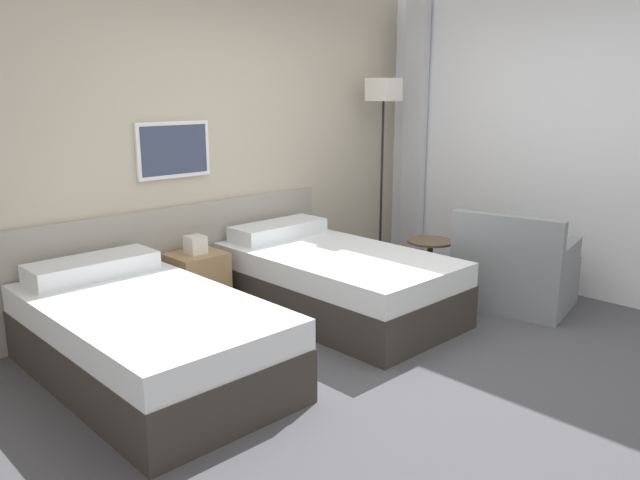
% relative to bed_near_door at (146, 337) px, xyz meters
% --- Properties ---
extents(ground_plane, '(16.00, 16.00, 0.00)m').
position_rel_bed_near_door_xyz_m(ground_plane, '(1.42, -0.97, -0.27)').
color(ground_plane, '#47474C').
extents(wall_headboard, '(10.00, 0.10, 2.70)m').
position_rel_bed_near_door_xyz_m(wall_headboard, '(1.39, 1.01, 1.03)').
color(wall_headboard, '#B7AD99').
rests_on(wall_headboard, ground_plane).
extents(wall_window, '(0.21, 4.45, 2.70)m').
position_rel_bed_near_door_xyz_m(wall_window, '(3.59, -1.14, 1.07)').
color(wall_window, white).
rests_on(wall_window, ground_plane).
extents(bed_near_door, '(1.08, 1.92, 0.64)m').
position_rel_bed_near_door_xyz_m(bed_near_door, '(0.00, 0.00, 0.00)').
color(bed_near_door, '#332D28').
rests_on(bed_near_door, ground_plane).
extents(bed_near_window, '(1.08, 1.92, 0.64)m').
position_rel_bed_near_door_xyz_m(bed_near_window, '(1.68, 0.00, 0.00)').
color(bed_near_window, '#332D28').
rests_on(bed_near_window, ground_plane).
extents(nightstand, '(0.42, 0.37, 0.66)m').
position_rel_bed_near_door_xyz_m(nightstand, '(0.84, 0.72, 0.00)').
color(nightstand, '#9E7A51').
rests_on(nightstand, ground_plane).
extents(floor_lamp, '(0.26, 0.26, 1.88)m').
position_rel_bed_near_door_xyz_m(floor_lamp, '(2.99, 0.64, 1.34)').
color(floor_lamp, black).
rests_on(floor_lamp, ground_plane).
extents(side_table, '(0.41, 0.41, 0.48)m').
position_rel_bed_near_door_xyz_m(side_table, '(2.65, -0.22, 0.07)').
color(side_table, brown).
rests_on(side_table, ground_plane).
extents(armchair, '(0.90, 1.01, 0.82)m').
position_rel_bed_near_door_xyz_m(armchair, '(2.89, -0.91, -0.00)').
color(armchair, gray).
rests_on(armchair, ground_plane).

